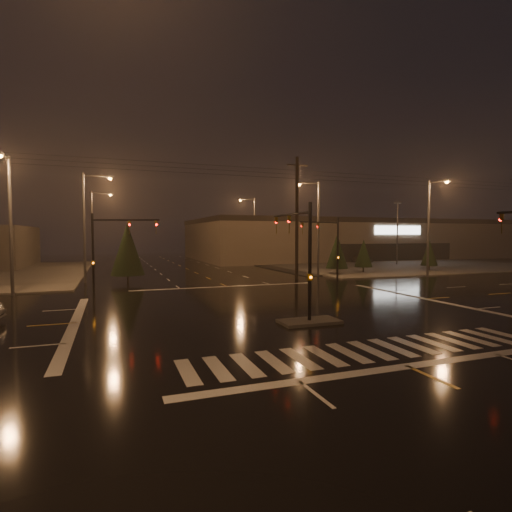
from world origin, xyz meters
name	(u,v)px	position (x,y,z in m)	size (l,w,h in m)	color
ground	(278,309)	(0.00, 0.00, 0.00)	(140.00, 140.00, 0.00)	black
sidewalk_ne	(379,263)	(30.00, 30.00, 0.06)	(36.00, 36.00, 0.12)	#45423D
median_island	(309,321)	(0.00, -4.00, 0.07)	(3.00, 1.60, 0.15)	#45423D
crosswalk	(371,350)	(0.00, -9.00, 0.01)	(15.00, 2.60, 0.01)	beige
stop_bar_near	(408,366)	(0.00, -11.00, 0.01)	(16.00, 0.50, 0.01)	beige
stop_bar_far	(227,286)	(0.00, 11.00, 0.01)	(16.00, 0.50, 0.01)	beige
parking_lot	(414,263)	(35.00, 28.00, 0.04)	(50.00, 24.00, 0.08)	black
retail_building	(350,238)	(35.00, 45.99, 3.84)	(60.20, 28.30, 7.20)	#685D4A
signal_mast_median	(301,247)	(0.00, -3.07, 3.75)	(0.25, 4.59, 6.00)	black
signal_mast_ne	(330,242)	(9.50, 10.14, 3.79)	(4.84, 1.86, 6.00)	black
signal_mast_nw	(107,243)	(-9.50, 10.14, 3.79)	(4.84, 1.86, 6.00)	black
streetlight_1	(88,219)	(-11.18, 18.00, 5.80)	(2.77, 0.32, 10.00)	#38383A
streetlight_2	(94,224)	(-11.18, 34.00, 5.80)	(2.77, 0.32, 10.00)	#38383A
streetlight_3	(316,222)	(11.18, 16.00, 5.80)	(2.77, 0.32, 10.00)	#38383A
streetlight_4	(253,226)	(11.18, 36.00, 5.80)	(2.77, 0.32, 10.00)	#38383A
streetlight_5	(9,215)	(-16.00, 11.18, 5.80)	(0.32, 2.77, 10.00)	#38383A
streetlight_6	(431,221)	(22.00, 11.18, 5.80)	(0.32, 2.77, 10.00)	#38383A
utility_pole_1	(297,217)	(8.00, 14.00, 6.13)	(2.20, 0.32, 12.00)	black
conifer_0	(337,251)	(14.26, 16.76, 2.60)	(2.43, 2.43, 4.50)	black
conifer_1	(364,253)	(18.25, 17.49, 2.28)	(2.03, 2.03, 3.87)	black
conifer_2	(429,253)	(26.94, 16.50, 2.24)	(1.97, 1.97, 3.78)	black
conifer_3	(127,249)	(-7.81, 16.87, 3.08)	(3.05, 3.05, 5.47)	black
car_parked	(360,259)	(27.44, 31.50, 0.70)	(1.66, 4.12, 1.41)	black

